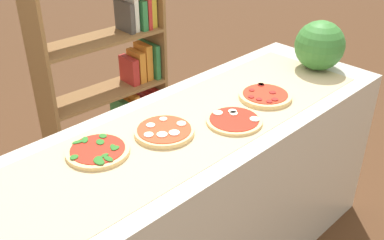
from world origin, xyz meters
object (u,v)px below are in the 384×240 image
Objects in this scene: pizza_spinach_0 at (98,151)px; pizza_mozzarella_1 at (164,131)px; watermelon at (320,45)px; pizza_pepperoni_3 at (265,96)px; pizza_mozzarella_2 at (234,120)px; bookshelf at (122,93)px.

pizza_spinach_0 is 0.29m from pizza_mozzarella_1.
pizza_spinach_0 is at bearing 173.58° from watermelon.
pizza_spinach_0 is 0.99× the size of pizza_pepperoni_3.
watermelon is (0.48, 0.02, 0.12)m from pizza_pepperoni_3.
pizza_mozzarella_2 is 0.77m from watermelon.
pizza_pepperoni_3 is at bearing -177.50° from watermelon.
bookshelf reaches higher than pizza_pepperoni_3.
bookshelf is at bearing 49.32° from pizza_spinach_0.
pizza_mozzarella_2 is at bearing -174.99° from watermelon.
bookshelf reaches higher than pizza_mozzarella_1.
watermelon is 0.20× the size of bookshelf.
pizza_mozzarella_1 is 0.56m from pizza_pepperoni_3.
pizza_spinach_0 is 0.85m from pizza_pepperoni_3.
bookshelf is (-0.63, 0.94, -0.40)m from watermelon.
pizza_pepperoni_3 is 0.49m from watermelon.
pizza_mozzarella_1 is 0.31m from pizza_mozzarella_2.
pizza_pepperoni_3 is (0.55, -0.09, -0.00)m from pizza_mozzarella_1.
pizza_mozzarella_1 is 1.02× the size of pizza_mozzarella_2.
pizza_mozzarella_2 is at bearing -26.80° from pizza_mozzarella_1.
pizza_mozzarella_2 is 0.28m from pizza_pepperoni_3.
pizza_spinach_0 is 0.19× the size of bookshelf.
pizza_mozzarella_2 is (0.28, -0.14, -0.00)m from pizza_mozzarella_1.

